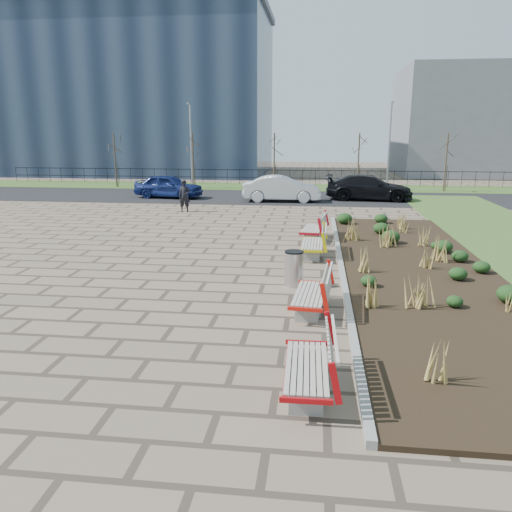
# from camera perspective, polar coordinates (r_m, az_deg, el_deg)

# --- Properties ---
(ground) EXTENTS (120.00, 120.00, 0.00)m
(ground) POSITION_cam_1_polar(r_m,az_deg,el_deg) (11.33, -9.48, -7.91)
(ground) COLOR #715F4E
(ground) RESTS_ON ground
(planting_bed) EXTENTS (4.50, 18.00, 0.10)m
(planting_bed) POSITION_cam_1_polar(r_m,az_deg,el_deg) (15.94, 18.12, -1.71)
(planting_bed) COLOR black
(planting_bed) RESTS_ON ground
(planting_curb) EXTENTS (0.16, 18.00, 0.15)m
(planting_curb) POSITION_cam_1_polar(r_m,az_deg,el_deg) (15.64, 9.73, -1.41)
(planting_curb) COLOR gray
(planting_curb) RESTS_ON ground
(grass_verge_far) EXTENTS (80.00, 5.00, 0.04)m
(grass_verge_far) POSITION_cam_1_polar(r_m,az_deg,el_deg) (38.41, 2.25, 7.89)
(grass_verge_far) COLOR #33511E
(grass_verge_far) RESTS_ON ground
(road) EXTENTS (80.00, 7.00, 0.02)m
(road) POSITION_cam_1_polar(r_m,az_deg,el_deg) (32.47, 1.38, 6.72)
(road) COLOR black
(road) RESTS_ON ground
(bench_a) EXTENTS (0.93, 2.11, 1.00)m
(bench_a) POSITION_cam_1_polar(r_m,az_deg,el_deg) (8.41, 5.81, -12.16)
(bench_a) COLOR #AF0B10
(bench_a) RESTS_ON ground
(bench_b) EXTENTS (1.08, 2.17, 1.00)m
(bench_b) POSITION_cam_1_polar(r_m,az_deg,el_deg) (11.94, 6.20, -4.07)
(bench_b) COLOR red
(bench_b) RESTS_ON ground
(bench_c) EXTENTS (0.95, 2.12, 1.00)m
(bench_c) POSITION_cam_1_polar(r_m,az_deg,el_deg) (17.19, 6.46, 1.59)
(bench_c) COLOR #CEBF0A
(bench_c) RESTS_ON ground
(bench_d) EXTENTS (1.17, 2.20, 1.00)m
(bench_d) POSITION_cam_1_polar(r_m,az_deg,el_deg) (19.91, 6.55, 3.32)
(bench_d) COLOR #A30A19
(bench_d) RESTS_ON ground
(litter_bin) EXTENTS (0.51, 0.51, 0.97)m
(litter_bin) POSITION_cam_1_polar(r_m,az_deg,el_deg) (13.87, 4.36, -1.48)
(litter_bin) COLOR #B2B2B7
(litter_bin) RESTS_ON ground
(pedestrian) EXTENTS (0.66, 0.48, 1.68)m
(pedestrian) POSITION_cam_1_polar(r_m,az_deg,el_deg) (26.84, -8.18, 6.80)
(pedestrian) COLOR black
(pedestrian) RESTS_ON ground
(car_blue) EXTENTS (4.53, 2.30, 1.48)m
(car_blue) POSITION_cam_1_polar(r_m,az_deg,el_deg) (32.61, -9.95, 7.87)
(car_blue) COLOR navy
(car_blue) RESTS_ON road
(car_silver) EXTENTS (4.73, 1.81, 1.54)m
(car_silver) POSITION_cam_1_polar(r_m,az_deg,el_deg) (30.48, 2.96, 7.70)
(car_silver) COLOR silver
(car_silver) RESTS_ON road
(car_black) EXTENTS (5.43, 2.53, 1.53)m
(car_black) POSITION_cam_1_polar(r_m,az_deg,el_deg) (31.87, 12.77, 7.65)
(car_black) COLOR black
(car_black) RESTS_ON road
(tree_a) EXTENTS (1.40, 1.40, 4.00)m
(tree_a) POSITION_cam_1_polar(r_m,az_deg,el_deg) (39.60, -15.80, 10.50)
(tree_a) COLOR #4C3D2D
(tree_a) RESTS_ON grass_verge_far
(tree_b) EXTENTS (1.40, 1.40, 4.00)m
(tree_b) POSITION_cam_1_polar(r_m,az_deg,el_deg) (37.72, -7.20, 10.76)
(tree_b) COLOR #4C3D2D
(tree_b) RESTS_ON grass_verge_far
(tree_c) EXTENTS (1.40, 1.40, 4.00)m
(tree_c) POSITION_cam_1_polar(r_m,az_deg,el_deg) (36.75, 2.09, 10.77)
(tree_c) COLOR #4C3D2D
(tree_c) RESTS_ON grass_verge_far
(tree_d) EXTENTS (1.40, 1.40, 4.00)m
(tree_d) POSITION_cam_1_polar(r_m,az_deg,el_deg) (36.73, 11.61, 10.49)
(tree_d) COLOR #4C3D2D
(tree_d) RESTS_ON grass_verge_far
(tree_e) EXTENTS (1.40, 1.40, 4.00)m
(tree_e) POSITION_cam_1_polar(r_m,az_deg,el_deg) (37.69, 20.88, 9.95)
(tree_e) COLOR #4C3D2D
(tree_e) RESTS_ON grass_verge_far
(lamp_west) EXTENTS (0.24, 0.60, 6.00)m
(lamp_west) POSITION_cam_1_polar(r_m,az_deg,el_deg) (37.19, -7.43, 12.25)
(lamp_west) COLOR gray
(lamp_west) RESTS_ON grass_verge_far
(lamp_east) EXTENTS (0.24, 0.60, 6.00)m
(lamp_east) POSITION_cam_1_polar(r_m,az_deg,el_deg) (36.41, 14.96, 11.86)
(lamp_east) COLOR gray
(lamp_east) RESTS_ON grass_verge_far
(railing_fence) EXTENTS (44.00, 0.10, 1.20)m
(railing_fence) POSITION_cam_1_polar(r_m,az_deg,el_deg) (39.83, 2.44, 9.01)
(railing_fence) COLOR black
(railing_fence) RESTS_ON grass_verge_far
(building_glass) EXTENTS (40.00, 14.00, 15.00)m
(building_glass) POSITION_cam_1_polar(r_m,az_deg,el_deg) (56.08, -20.62, 16.67)
(building_glass) COLOR #192338
(building_glass) RESTS_ON ground
(building_grey) EXTENTS (18.00, 12.00, 10.00)m
(building_grey) POSITION_cam_1_polar(r_m,az_deg,el_deg) (54.74, 25.64, 13.65)
(building_grey) COLOR slate
(building_grey) RESTS_ON ground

